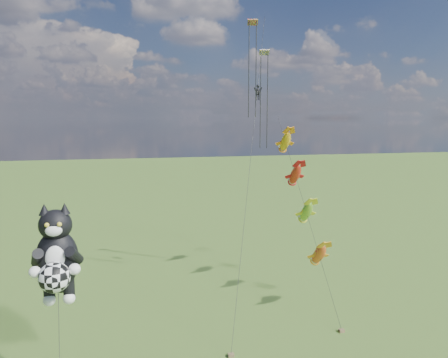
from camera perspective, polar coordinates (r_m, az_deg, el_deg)
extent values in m
cylinder|color=black|center=(27.34, -20.71, -20.12)|extent=(0.20, 2.70, 5.79)
ellipsoid|color=black|center=(27.11, -20.92, -9.79)|extent=(2.48, 2.07, 3.46)
ellipsoid|color=black|center=(26.47, -21.17, -5.61)|extent=(1.93, 1.76, 1.75)
cone|color=black|center=(26.36, -22.44, -3.68)|extent=(0.64, 0.64, 0.65)
cone|color=black|center=(26.21, -20.10, -3.63)|extent=(0.64, 0.64, 0.65)
ellipsoid|color=white|center=(25.83, -21.36, -6.32)|extent=(0.93, 0.50, 0.63)
ellipsoid|color=white|center=(26.25, -21.19, -9.64)|extent=(1.10, 0.47, 1.43)
sphere|color=gold|center=(25.73, -22.14, -5.60)|extent=(0.26, 0.26, 0.26)
sphere|color=gold|center=(25.63, -20.70, -5.57)|extent=(0.26, 0.26, 0.26)
sphere|color=white|center=(26.29, -23.48, -11.10)|extent=(0.65, 0.65, 0.65)
sphere|color=white|center=(26.00, -18.93, -11.08)|extent=(0.65, 0.65, 0.65)
sphere|color=white|center=(27.82, -21.86, -14.47)|extent=(0.69, 0.69, 0.69)
sphere|color=white|center=(27.67, -19.57, -14.48)|extent=(0.69, 0.69, 0.69)
sphere|color=white|center=(25.91, -21.29, -11.90)|extent=(1.69, 1.69, 1.69)
cube|color=brown|center=(35.20, 15.10, -18.58)|extent=(0.40, 0.30, 0.22)
cylinder|color=black|center=(39.52, 10.44, -3.36)|extent=(0.58, 15.82, 15.75)
ellipsoid|color=red|center=(37.27, 12.30, -9.60)|extent=(0.97, 2.51, 2.48)
ellipsoid|color=green|center=(39.15, 10.71, -4.26)|extent=(0.97, 2.51, 2.48)
ellipsoid|color=#E54E19|center=(41.37, 9.29, 0.56)|extent=(0.97, 2.51, 2.48)
ellipsoid|color=yellow|center=(43.87, 8.02, 4.85)|extent=(0.97, 2.51, 2.48)
cube|color=brown|center=(31.17, 0.92, -22.00)|extent=(0.40, 0.30, 0.22)
cylinder|color=black|center=(35.55, 3.55, 3.25)|extent=(7.24, 15.51, 25.26)
cube|color=#219040|center=(41.83, 3.77, 19.76)|extent=(1.06, 0.92, 0.55)
cylinder|color=black|center=(41.06, 3.26, 13.84)|extent=(0.08, 0.08, 8.70)
cylinder|color=black|center=(41.25, 4.16, 13.80)|extent=(0.08, 0.08, 8.70)
cube|color=blue|center=(44.35, 5.29, 16.15)|extent=(1.09, 0.94, 0.56)
cylinder|color=black|center=(43.82, 4.79, 10.01)|extent=(0.08, 0.08, 9.51)
cylinder|color=black|center=(44.03, 5.64, 9.99)|extent=(0.08, 0.08, 9.51)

